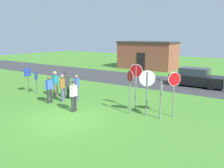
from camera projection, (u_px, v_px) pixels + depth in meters
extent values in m
plane|color=#47842D|center=(65.00, 119.00, 12.01)|extent=(80.00, 80.00, 0.00)
cube|color=#38383A|center=(160.00, 82.00, 21.54)|extent=(60.00, 6.40, 0.01)
cube|color=brown|center=(148.00, 56.00, 30.13)|extent=(6.95, 3.56, 3.22)
cube|color=#383333|center=(148.00, 42.00, 29.79)|extent=(7.15, 3.76, 0.20)
cube|color=black|center=(141.00, 62.00, 28.79)|extent=(1.10, 0.08, 2.10)
cube|color=black|center=(197.00, 80.00, 19.70)|extent=(4.30, 1.81, 0.76)
cube|color=#2D333D|center=(194.00, 71.00, 19.71)|extent=(2.24, 1.53, 0.60)
cylinder|color=black|center=(216.00, 82.00, 19.74)|extent=(0.64, 0.22, 0.64)
cylinder|color=black|center=(211.00, 86.00, 18.28)|extent=(0.64, 0.22, 0.64)
cylinder|color=black|center=(184.00, 79.00, 21.21)|extent=(0.64, 0.22, 0.64)
cylinder|color=black|center=(177.00, 82.00, 19.76)|extent=(0.64, 0.22, 0.64)
cylinder|color=slate|center=(130.00, 93.00, 12.57)|extent=(0.10, 0.10, 2.30)
cylinder|color=white|center=(130.00, 76.00, 12.40)|extent=(0.55, 0.33, 0.63)
cylinder|color=#B70F14|center=(130.00, 76.00, 12.39)|extent=(0.51, 0.31, 0.58)
cylinder|color=slate|center=(147.00, 94.00, 12.25)|extent=(0.16, 0.17, 2.34)
cylinder|color=white|center=(147.00, 78.00, 12.08)|extent=(0.67, 0.55, 0.83)
cylinder|color=#B70F14|center=(147.00, 78.00, 12.09)|extent=(0.63, 0.52, 0.77)
cylinder|color=slate|center=(136.00, 88.00, 13.32)|extent=(0.08, 0.08, 2.53)
cylinder|color=white|center=(136.00, 71.00, 13.13)|extent=(0.73, 0.14, 0.74)
cylinder|color=#B70F14|center=(136.00, 71.00, 13.12)|extent=(0.67, 0.14, 0.68)
cylinder|color=slate|center=(174.00, 95.00, 12.18)|extent=(0.19, 0.16, 2.27)
cylinder|color=white|center=(174.00, 79.00, 12.01)|extent=(0.46, 0.61, 0.72)
cylinder|color=#B70F14|center=(175.00, 79.00, 12.00)|extent=(0.43, 0.57, 0.66)
cylinder|color=slate|center=(161.00, 101.00, 11.86)|extent=(0.10, 0.10, 1.87)
cylinder|color=white|center=(161.00, 89.00, 11.74)|extent=(0.39, 0.66, 0.75)
cylinder|color=#B70F14|center=(161.00, 89.00, 11.74)|extent=(0.36, 0.61, 0.70)
cylinder|color=#2D2D33|center=(51.00, 96.00, 14.86)|extent=(0.14, 0.14, 0.88)
cylinder|color=#2D2D33|center=(48.00, 96.00, 14.70)|extent=(0.14, 0.14, 0.88)
cube|color=#3860B7|center=(49.00, 85.00, 14.64)|extent=(0.27, 0.39, 0.58)
cylinder|color=#3860B7|center=(53.00, 84.00, 14.81)|extent=(0.09, 0.09, 0.52)
cylinder|color=#3860B7|center=(46.00, 85.00, 14.47)|extent=(0.09, 0.09, 0.52)
sphere|color=brown|center=(49.00, 78.00, 14.55)|extent=(0.21, 0.21, 0.21)
cylinder|color=#2D2D33|center=(75.00, 103.00, 13.20)|extent=(0.14, 0.14, 0.88)
cylinder|color=#2D2D33|center=(73.00, 104.00, 13.02)|extent=(0.14, 0.14, 0.88)
cube|color=beige|center=(74.00, 91.00, 12.97)|extent=(0.22, 0.36, 0.58)
cylinder|color=beige|center=(77.00, 90.00, 13.16)|extent=(0.09, 0.09, 0.52)
cylinder|color=beige|center=(70.00, 92.00, 12.78)|extent=(0.09, 0.09, 0.52)
sphere|color=beige|center=(73.00, 83.00, 12.88)|extent=(0.21, 0.21, 0.21)
cylinder|color=#333338|center=(73.00, 82.00, 12.87)|extent=(0.31, 0.31, 0.02)
cylinder|color=#333338|center=(73.00, 81.00, 12.86)|extent=(0.19, 0.19, 0.09)
cube|color=#232328|center=(71.00, 90.00, 13.06)|extent=(0.14, 0.26, 0.40)
cylinder|color=#4C5670|center=(78.00, 94.00, 15.43)|extent=(0.14, 0.14, 0.88)
cylinder|color=#4C5670|center=(76.00, 94.00, 15.23)|extent=(0.14, 0.14, 0.88)
cube|color=#3860B7|center=(76.00, 83.00, 15.18)|extent=(0.29, 0.40, 0.58)
cylinder|color=#3860B7|center=(78.00, 82.00, 15.40)|extent=(0.09, 0.09, 0.52)
cylinder|color=#3860B7|center=(74.00, 84.00, 14.97)|extent=(0.09, 0.09, 0.52)
sphere|color=#9E7051|center=(76.00, 76.00, 15.10)|extent=(0.21, 0.21, 0.21)
cylinder|color=#4C5670|center=(63.00, 94.00, 15.23)|extent=(0.14, 0.14, 0.88)
cylinder|color=#4C5670|center=(62.00, 95.00, 15.02)|extent=(0.14, 0.14, 0.88)
cube|color=#B27533|center=(62.00, 83.00, 14.98)|extent=(0.36, 0.42, 0.58)
cylinder|color=#B27533|center=(64.00, 83.00, 15.21)|extent=(0.09, 0.09, 0.52)
cylinder|color=#B27533|center=(61.00, 85.00, 14.75)|extent=(0.09, 0.09, 0.52)
sphere|color=#9E7051|center=(62.00, 77.00, 14.89)|extent=(0.21, 0.21, 0.21)
cylinder|color=gray|center=(62.00, 76.00, 14.88)|extent=(0.32, 0.32, 0.02)
cylinder|color=gray|center=(62.00, 75.00, 14.87)|extent=(0.19, 0.19, 0.09)
cylinder|color=#2D2D33|center=(68.00, 91.00, 16.03)|extent=(0.14, 0.14, 0.88)
cylinder|color=#2D2D33|center=(64.00, 92.00, 15.92)|extent=(0.14, 0.14, 0.88)
cube|color=#333338|center=(66.00, 81.00, 15.83)|extent=(0.35, 0.42, 0.58)
cylinder|color=#333338|center=(69.00, 81.00, 15.96)|extent=(0.09, 0.09, 0.52)
cylinder|color=#333338|center=(62.00, 82.00, 15.71)|extent=(0.09, 0.09, 0.52)
sphere|color=#9E7051|center=(65.00, 75.00, 15.75)|extent=(0.21, 0.21, 0.21)
cylinder|color=#333338|center=(65.00, 74.00, 15.74)|extent=(0.32, 0.32, 0.02)
cylinder|color=#333338|center=(65.00, 73.00, 15.73)|extent=(0.19, 0.19, 0.09)
cube|color=#232328|center=(65.00, 80.00, 15.97)|extent=(0.23, 0.29, 0.40)
cylinder|color=#7A6B56|center=(57.00, 90.00, 16.46)|extent=(0.14, 0.14, 0.88)
cylinder|color=#7A6B56|center=(54.00, 90.00, 16.30)|extent=(0.14, 0.14, 0.88)
cube|color=teal|center=(55.00, 80.00, 16.24)|extent=(0.27, 0.39, 0.58)
cylinder|color=teal|center=(58.00, 80.00, 16.42)|extent=(0.09, 0.09, 0.52)
cylinder|color=teal|center=(52.00, 81.00, 16.07)|extent=(0.09, 0.09, 0.52)
sphere|color=tan|center=(55.00, 74.00, 16.15)|extent=(0.21, 0.21, 0.21)
cylinder|color=beige|center=(55.00, 73.00, 16.14)|extent=(0.32, 0.32, 0.02)
cylinder|color=beige|center=(55.00, 72.00, 16.13)|extent=(0.19, 0.19, 0.09)
cylinder|color=#4C4C51|center=(37.00, 83.00, 17.18)|extent=(0.06, 0.06, 1.60)
cube|color=#1E389E|center=(36.00, 76.00, 17.08)|extent=(0.35, 0.52, 0.60)
cylinder|color=#4C4C51|center=(28.00, 80.00, 17.50)|extent=(0.06, 0.06, 1.81)
cube|color=#1E389E|center=(28.00, 72.00, 17.38)|extent=(0.07, 0.60, 0.60)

